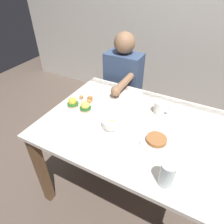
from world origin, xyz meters
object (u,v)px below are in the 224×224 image
dining_table (133,135)px  eggs_benedict_plate (80,106)px  diner_person (122,84)px  fruit_bowl (111,123)px  fork (57,129)px  water_glass_near (167,175)px  side_plate (156,141)px  coffee_mug (160,107)px

dining_table → eggs_benedict_plate: 0.44m
eggs_benedict_plate → diner_person: diner_person is taller
fruit_bowl → fork: 0.35m
water_glass_near → diner_person: bearing=125.9°
eggs_benedict_plate → side_plate: size_ratio=1.35×
dining_table → coffee_mug: bearing=60.5°
water_glass_near → diner_person: diner_person is taller
fork → side_plate: (0.60, 0.18, 0.01)m
water_glass_near → side_plate: bearing=116.8°
water_glass_near → fork: bearing=175.2°
fruit_bowl → water_glass_near: bearing=-29.8°
dining_table → side_plate: side_plate is taller
dining_table → fruit_bowl: bearing=-141.3°
coffee_mug → diner_person: 0.65m
fruit_bowl → fork: size_ratio=0.87×
coffee_mug → fork: (-0.53, -0.48, -0.05)m
coffee_mug → diner_person: bearing=140.2°
side_plate → eggs_benedict_plate: bearing=173.4°
water_glass_near → coffee_mug: bearing=110.0°
coffee_mug → water_glass_near: water_glass_near is taller
dining_table → eggs_benedict_plate: (-0.42, -0.03, 0.13)m
coffee_mug → dining_table: bearing=-119.5°
fork → water_glass_near: bearing=-4.8°
diner_person → fork: bearing=-92.9°
dining_table → diner_person: (-0.37, 0.60, 0.02)m
eggs_benedict_plate → coffee_mug: bearing=22.9°
fruit_bowl → fork: (-0.30, -0.18, -0.03)m
side_plate → diner_person: (-0.56, 0.70, -0.10)m
dining_table → coffee_mug: coffee_mug is taller
fruit_bowl → diner_person: bearing=110.0°
dining_table → fork: size_ratio=8.67×
fruit_bowl → coffee_mug: 0.37m
dining_table → fork: 0.52m
coffee_mug → side_plate: (0.07, -0.29, -0.04)m
fork → eggs_benedict_plate: bearing=89.6°
eggs_benedict_plate → dining_table: bearing=3.8°
fruit_bowl → diner_person: 0.75m
fork → coffee_mug: bearing=42.0°
water_glass_near → diner_person: (-0.68, 0.94, -0.15)m
fork → diner_person: (0.05, 0.88, -0.09)m
coffee_mug → side_plate: 0.30m
coffee_mug → fork: bearing=-138.0°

